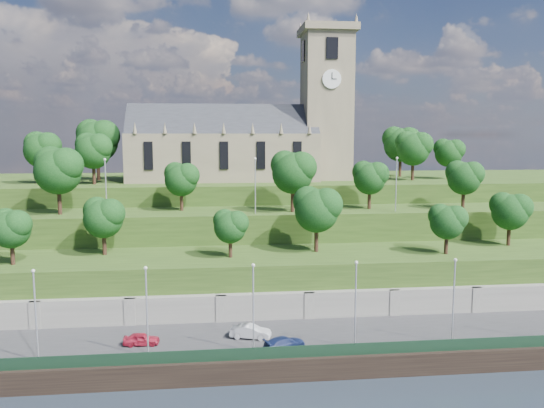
{
  "coord_description": "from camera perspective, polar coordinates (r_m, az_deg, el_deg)",
  "views": [
    {
      "loc": [
        -5.45,
        -46.33,
        22.83
      ],
      "look_at": [
        2.75,
        30.0,
        12.77
      ],
      "focal_mm": 35.0,
      "sensor_mm": 36.0,
      "label": 1
    }
  ],
  "objects": [
    {
      "name": "trees_hilltop",
      "position": [
        91.65,
        -3.95,
        6.41
      ],
      "size": [
        74.4,
        15.88,
        10.51
      ],
      "color": "black",
      "rests_on": "hilltop"
    },
    {
      "name": "embankment_upper",
      "position": [
        77.38,
        -1.95,
        -5.1
      ],
      "size": [
        160.0,
        10.0,
        12.0
      ],
      "primitive_type": "cube",
      "color": "#274115",
      "rests_on": "ground"
    },
    {
      "name": "church",
      "position": [
        92.53,
        -2.28,
        7.27
      ],
      "size": [
        38.6,
        12.35,
        27.6
      ],
      "color": "#71654F",
      "rests_on": "hilltop"
    },
    {
      "name": "lamp_posts_promenade",
      "position": [
        51.45,
        -2.02,
        -10.46
      ],
      "size": [
        60.36,
        0.36,
        8.75
      ],
      "color": "#B2B2B7",
      "rests_on": "promenade"
    },
    {
      "name": "lamp_posts_upper",
      "position": [
        72.81,
        -1.82,
        2.46
      ],
      "size": [
        40.36,
        0.36,
        7.74
      ],
      "color": "#B2B2B7",
      "rests_on": "embankment_upper"
    },
    {
      "name": "promenade",
      "position": [
        56.96,
        -0.18,
        -15.07
      ],
      "size": [
        160.0,
        12.0,
        2.0
      ],
      "primitive_type": "cube",
      "color": "#2D2D30",
      "rests_on": "ground"
    },
    {
      "name": "retaining_wall",
      "position": [
        61.99,
        -0.76,
        -11.68
      ],
      "size": [
        160.0,
        2.1,
        5.0
      ],
      "color": "slate",
      "rests_on": "ground"
    },
    {
      "name": "hilltop",
      "position": [
        97.69,
        -2.86,
        -1.57
      ],
      "size": [
        160.0,
        32.0,
        15.0
      ],
      "primitive_type": "cube",
      "color": "#274115",
      "rests_on": "ground"
    },
    {
      "name": "fence",
      "position": [
        51.39,
        0.47,
        -15.71
      ],
      "size": [
        160.0,
        0.1,
        1.2
      ],
      "primitive_type": "cube",
      "color": "#15301E",
      "rests_on": "promenade"
    },
    {
      "name": "trees_lower",
      "position": [
        66.07,
        1.55,
        -1.18
      ],
      "size": [
        67.55,
        8.59,
        8.38
      ],
      "color": "black",
      "rests_on": "embankment_lower"
    },
    {
      "name": "ground",
      "position": [
        51.94,
        0.55,
        -18.61
      ],
      "size": [
        320.0,
        320.0,
        0.0
      ],
      "primitive_type": "plane",
      "color": "black",
      "rests_on": "ground"
    },
    {
      "name": "trees_upper",
      "position": [
        74.62,
        -3.2,
        3.41
      ],
      "size": [
        63.17,
        8.24,
        9.29
      ],
      "color": "black",
      "rests_on": "embankment_upper"
    },
    {
      "name": "car_middle",
      "position": [
        56.18,
        -2.33,
        -13.55
      ],
      "size": [
        4.41,
        2.52,
        1.38
      ],
      "primitive_type": "imported",
      "rotation": [
        0.0,
        0.0,
        1.3
      ],
      "color": "#A2A2A6",
      "rests_on": "promenade"
    },
    {
      "name": "car_right",
      "position": [
        53.54,
        1.36,
        -14.72
      ],
      "size": [
        4.58,
        3.19,
        1.23
      ],
      "primitive_type": "imported",
      "rotation": [
        0.0,
        0.0,
        1.95
      ],
      "color": "#16214E",
      "rests_on": "promenade"
    },
    {
      "name": "car_left",
      "position": [
        56.02,
        -13.86,
        -13.92
      ],
      "size": [
        3.58,
        1.5,
        1.21
      ],
      "primitive_type": "imported",
      "rotation": [
        0.0,
        0.0,
        1.55
      ],
      "color": "#AC1C33",
      "rests_on": "promenade"
    },
    {
      "name": "embankment_lower",
      "position": [
        67.25,
        -1.25,
        -8.79
      ],
      "size": [
        160.0,
        12.0,
        8.0
      ],
      "primitive_type": "cube",
      "color": "#274115",
      "rests_on": "ground"
    },
    {
      "name": "quay_wall",
      "position": [
        51.42,
        0.56,
        -17.53
      ],
      "size": [
        160.0,
        0.5,
        2.2
      ],
      "primitive_type": "cube",
      "color": "black",
      "rests_on": "ground"
    }
  ]
}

